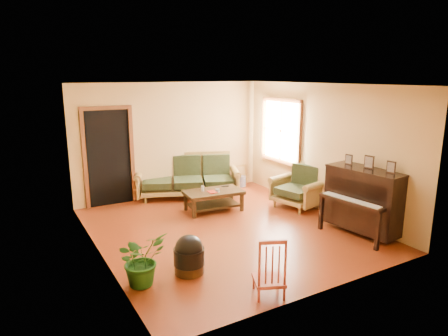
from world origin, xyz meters
TOP-DOWN VIEW (x-y plane):
  - floor at (0.00, 0.00)m, footprint 5.00×5.00m
  - doorway at (-1.45, 2.48)m, footprint 1.08×0.16m
  - window at (2.21, 1.30)m, footprint 0.12×1.36m
  - sofa at (0.22, 2.13)m, footprint 2.48×1.75m
  - coffee_table at (0.28, 1.00)m, footprint 1.23×0.75m
  - armchair at (1.92, 0.33)m, footprint 1.09×1.13m
  - piano at (2.00, -1.38)m, footprint 0.94×1.42m
  - footstool at (-1.29, -1.17)m, footprint 0.58×0.58m
  - red_chair at (-0.65, -2.21)m, footprint 0.51×0.53m
  - leaning_frame at (1.80, 2.43)m, footprint 0.40×0.09m
  - ceramic_crock at (1.77, 2.28)m, footprint 0.26×0.26m
  - potted_plant at (-1.98, -1.14)m, footprint 0.80×0.74m
  - book at (0.12, 0.91)m, footprint 0.17×0.22m
  - candle at (0.08, 1.10)m, footprint 0.08×0.08m
  - glass_jar at (0.31, 0.89)m, footprint 0.10×0.10m
  - remote at (0.65, 1.16)m, footprint 0.17×0.09m

SIDE VIEW (x-z plane):
  - floor at x=0.00m, z-range 0.00..0.00m
  - ceramic_crock at x=1.77m, z-range 0.00..0.27m
  - footstool at x=-1.29m, z-range 0.00..0.42m
  - coffee_table at x=0.28m, z-range 0.00..0.43m
  - leaning_frame at x=1.80m, z-range 0.00..0.53m
  - potted_plant at x=-1.98m, z-range 0.00..0.73m
  - red_chair at x=-0.65m, z-range 0.00..0.81m
  - remote at x=0.65m, z-range 0.43..0.44m
  - book at x=0.12m, z-range 0.43..0.45m
  - glass_jar at x=0.31m, z-range 0.43..0.49m
  - armchair at x=1.92m, z-range 0.00..0.94m
  - candle at x=0.08m, z-range 0.43..0.54m
  - sofa at x=0.22m, z-range 0.00..0.98m
  - piano at x=2.00m, z-range 0.00..1.18m
  - doorway at x=-1.45m, z-range 0.00..2.05m
  - window at x=2.21m, z-range 0.77..2.23m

